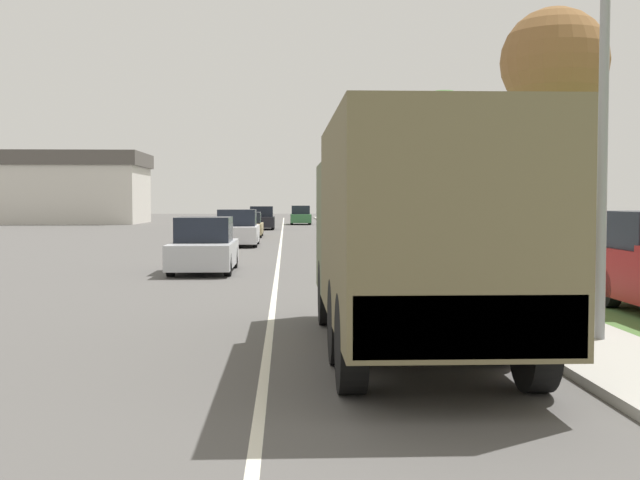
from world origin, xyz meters
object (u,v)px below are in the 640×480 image
Objects in this scene: car_farthest_ahead at (301,216)px; lamp_post at (588,69)px; car_second_ahead at (237,230)px; military_truck at (412,228)px; car_nearest_ahead at (204,247)px; car_third_ahead at (246,226)px; car_fourth_ahead at (262,219)px.

car_farthest_ahead is 59.29m from lamp_post.
car_second_ahead reaches higher than car_farthest_ahead.
military_truck is 3.40m from lamp_post.
car_farthest_ahead is at bearing 85.49° from car_nearest_ahead.
lamp_post is (2.98, -59.13, 3.21)m from car_farthest_ahead.
car_fourth_ahead reaches higher than car_third_ahead.
car_nearest_ahead is 34.84m from car_fourth_ahead.
car_third_ahead is 0.96× the size of car_farthest_ahead.
car_third_ahead is 0.67× the size of lamp_post.
car_farthest_ahead is (3.57, 23.90, 0.09)m from car_third_ahead.
car_third_ahead is 35.98m from lamp_post.
car_third_ahead is 12.04m from car_fourth_ahead.
car_second_ahead reaches higher than car_fourth_ahead.
car_second_ahead is at bearing -91.32° from car_fourth_ahead.
car_nearest_ahead is 1.01× the size of car_third_ahead.
car_third_ahead is at bearing 89.71° from car_nearest_ahead.
car_second_ahead is 9.20m from car_third_ahead.
car_fourth_ahead is at bearing 94.18° from military_truck.
car_second_ahead is at bearing -96.10° from car_farthest_ahead.
car_nearest_ahead is at bearing -94.51° from car_farthest_ahead.
car_nearest_ahead is 46.85m from car_farthest_ahead.
car_farthest_ahead is at bearing 75.61° from car_fourth_ahead.
car_second_ahead is 1.03× the size of car_fourth_ahead.
car_second_ahead is at bearing 104.07° from lamp_post.
car_nearest_ahead is at bearing -90.29° from car_third_ahead.
car_fourth_ahead is at bearing 87.51° from car_third_ahead.
car_second_ahead is (-3.97, 26.42, -0.97)m from military_truck.
car_fourth_ahead is (0.49, 21.23, -0.00)m from car_second_ahead.
car_farthest_ahead is at bearing 81.51° from car_third_ahead.
lamp_post is (6.67, -12.42, 3.22)m from car_nearest_ahead.
car_second_ahead is at bearing -89.81° from car_third_ahead.
military_truck is 35.86m from car_third_ahead.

